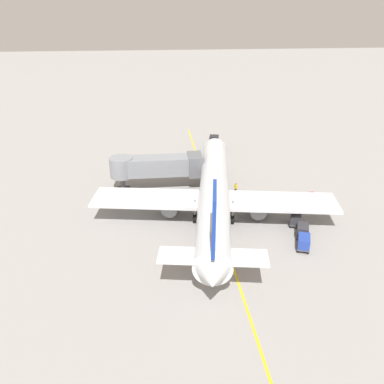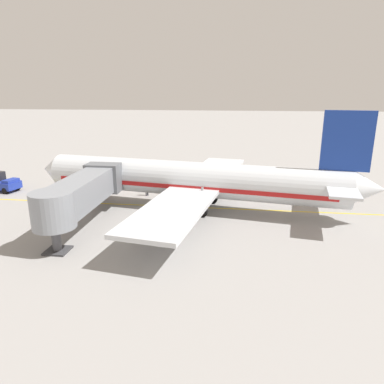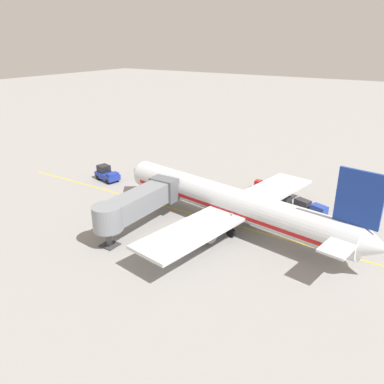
{
  "view_description": "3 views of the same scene",
  "coord_description": "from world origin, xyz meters",
  "px_view_note": "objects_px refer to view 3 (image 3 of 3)",
  "views": [
    {
      "loc": [
        -7.66,
        -42.42,
        24.61
      ],
      "look_at": [
        -3.14,
        1.63,
        3.45
      ],
      "focal_mm": 37.11,
      "sensor_mm": 36.0,
      "label": 1
    },
    {
      "loc": [
        -36.04,
        -3.09,
        12.26
      ],
      "look_at": [
        -3.34,
        1.12,
        2.71
      ],
      "focal_mm": 32.61,
      "sensor_mm": 36.0,
      "label": 2
    },
    {
      "loc": [
        -39.46,
        -17.9,
        21.95
      ],
      "look_at": [
        -0.18,
        7.42,
        3.24
      ],
      "focal_mm": 35.95,
      "sensor_mm": 36.0,
      "label": 3
    }
  ],
  "objects_px": {
    "jet_bridge": "(137,203)",
    "baggage_cart_second_in_train": "(303,204)",
    "pushback_tractor": "(107,174)",
    "baggage_tug_lead": "(262,185)",
    "ground_crew_wing_walker": "(206,198)",
    "baggage_cart_third_in_train": "(319,210)",
    "baggage_cart_front": "(283,199)",
    "parked_airliner": "(232,203)"
  },
  "relations": [
    {
      "from": "jet_bridge",
      "to": "baggage_cart_second_in_train",
      "type": "xyz_separation_m",
      "value": [
        16.37,
        -15.32,
        -2.5
      ]
    },
    {
      "from": "pushback_tractor",
      "to": "baggage_cart_second_in_train",
      "type": "height_order",
      "value": "pushback_tractor"
    },
    {
      "from": "baggage_tug_lead",
      "to": "ground_crew_wing_walker",
      "type": "relative_size",
      "value": 1.54
    },
    {
      "from": "baggage_tug_lead",
      "to": "baggage_cart_third_in_train",
      "type": "height_order",
      "value": "baggage_tug_lead"
    },
    {
      "from": "baggage_tug_lead",
      "to": "ground_crew_wing_walker",
      "type": "xyz_separation_m",
      "value": [
        -9.67,
        4.39,
        0.24
      ]
    },
    {
      "from": "baggage_cart_third_in_train",
      "to": "pushback_tractor",
      "type": "bearing_deg",
      "value": 98.27
    },
    {
      "from": "pushback_tractor",
      "to": "baggage_cart_front",
      "type": "xyz_separation_m",
      "value": [
        5.76,
        -28.35,
        -0.15
      ]
    },
    {
      "from": "baggage_tug_lead",
      "to": "jet_bridge",
      "type": "bearing_deg",
      "value": 159.87
    },
    {
      "from": "baggage_cart_front",
      "to": "baggage_cart_second_in_train",
      "type": "distance_m",
      "value": 2.78
    },
    {
      "from": "pushback_tractor",
      "to": "baggage_cart_third_in_train",
      "type": "xyz_separation_m",
      "value": [
        4.88,
        -33.57,
        -0.15
      ]
    },
    {
      "from": "jet_bridge",
      "to": "ground_crew_wing_walker",
      "type": "xyz_separation_m",
      "value": [
        10.98,
        -3.18,
        -2.5
      ]
    },
    {
      "from": "jet_bridge",
      "to": "baggage_cart_front",
      "type": "xyz_separation_m",
      "value": [
        16.49,
        -12.54,
        -2.5
      ]
    },
    {
      "from": "baggage_tug_lead",
      "to": "ground_crew_wing_walker",
      "type": "bearing_deg",
      "value": 155.59
    },
    {
      "from": "baggage_tug_lead",
      "to": "baggage_cart_second_in_train",
      "type": "distance_m",
      "value": 8.86
    },
    {
      "from": "jet_bridge",
      "to": "baggage_cart_third_in_train",
      "type": "height_order",
      "value": "jet_bridge"
    },
    {
      "from": "parked_airliner",
      "to": "ground_crew_wing_walker",
      "type": "bearing_deg",
      "value": 56.15
    },
    {
      "from": "baggage_cart_third_in_train",
      "to": "baggage_cart_second_in_train",
      "type": "bearing_deg",
      "value": 72.7
    },
    {
      "from": "pushback_tractor",
      "to": "ground_crew_wing_walker",
      "type": "height_order",
      "value": "pushback_tractor"
    },
    {
      "from": "baggage_cart_second_in_train",
      "to": "baggage_cart_third_in_train",
      "type": "xyz_separation_m",
      "value": [
        -0.76,
        -2.44,
        0.0
      ]
    },
    {
      "from": "parked_airliner",
      "to": "baggage_cart_second_in_train",
      "type": "xyz_separation_m",
      "value": [
        9.48,
        -6.04,
        -2.24
      ]
    },
    {
      "from": "baggage_cart_third_in_train",
      "to": "parked_airliner",
      "type": "bearing_deg",
      "value": 135.8
    },
    {
      "from": "pushback_tractor",
      "to": "ground_crew_wing_walker",
      "type": "bearing_deg",
      "value": -89.23
    },
    {
      "from": "parked_airliner",
      "to": "jet_bridge",
      "type": "bearing_deg",
      "value": 126.59
    },
    {
      "from": "baggage_tug_lead",
      "to": "baggage_cart_front",
      "type": "xyz_separation_m",
      "value": [
        -4.16,
        -4.97,
        0.24
      ]
    },
    {
      "from": "pushback_tractor",
      "to": "jet_bridge",
      "type": "bearing_deg",
      "value": -124.17
    },
    {
      "from": "parked_airliner",
      "to": "baggage_tug_lead",
      "type": "relative_size",
      "value": 14.27
    },
    {
      "from": "baggage_tug_lead",
      "to": "ground_crew_wing_walker",
      "type": "distance_m",
      "value": 10.62
    },
    {
      "from": "baggage_tug_lead",
      "to": "baggage_cart_front",
      "type": "relative_size",
      "value": 0.88
    },
    {
      "from": "baggage_cart_second_in_train",
      "to": "baggage_cart_third_in_train",
      "type": "bearing_deg",
      "value": -107.3
    },
    {
      "from": "baggage_cart_front",
      "to": "ground_crew_wing_walker",
      "type": "relative_size",
      "value": 1.75
    },
    {
      "from": "ground_crew_wing_walker",
      "to": "baggage_cart_second_in_train",
      "type": "bearing_deg",
      "value": -66.08
    },
    {
      "from": "ground_crew_wing_walker",
      "to": "baggage_tug_lead",
      "type": "bearing_deg",
      "value": -24.41
    },
    {
      "from": "baggage_cart_second_in_train",
      "to": "ground_crew_wing_walker",
      "type": "distance_m",
      "value": 13.28
    },
    {
      "from": "jet_bridge",
      "to": "baggage_tug_lead",
      "type": "xyz_separation_m",
      "value": [
        20.65,
        -7.57,
        -2.74
      ]
    },
    {
      "from": "baggage_tug_lead",
      "to": "baggage_cart_third_in_train",
      "type": "relative_size",
      "value": 0.88
    },
    {
      "from": "jet_bridge",
      "to": "baggage_cart_third_in_train",
      "type": "relative_size",
      "value": 4.46
    },
    {
      "from": "ground_crew_wing_walker",
      "to": "parked_airliner",
      "type": "bearing_deg",
      "value": -123.85
    },
    {
      "from": "baggage_cart_front",
      "to": "baggage_cart_third_in_train",
      "type": "height_order",
      "value": "same"
    },
    {
      "from": "parked_airliner",
      "to": "baggage_tug_lead",
      "type": "bearing_deg",
      "value": 7.09
    },
    {
      "from": "parked_airliner",
      "to": "jet_bridge",
      "type": "height_order",
      "value": "parked_airliner"
    },
    {
      "from": "baggage_cart_second_in_train",
      "to": "ground_crew_wing_walker",
      "type": "relative_size",
      "value": 1.75
    },
    {
      "from": "baggage_tug_lead",
      "to": "baggage_cart_third_in_train",
      "type": "xyz_separation_m",
      "value": [
        -5.04,
        -10.19,
        0.24
      ]
    }
  ]
}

